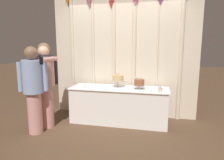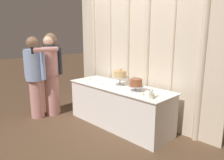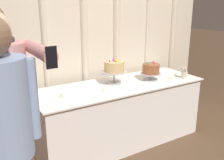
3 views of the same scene
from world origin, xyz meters
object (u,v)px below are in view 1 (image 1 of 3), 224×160
object	(u,v)px
tealight_near_right	(150,91)
tealight_far_left	(85,86)
cake_table	(119,105)
tealight_near_left	(104,88)
guest_girl_blue_dress	(45,84)
tealight_far_right	(160,90)
guest_man_dark_suit	(33,87)
cake_display_nearleft	(118,78)
guest_man_pink_jacket	(46,81)
cake_display_nearright	(139,83)
flower_vase	(160,89)

from	to	relation	value
tealight_near_right	tealight_far_left	bearing A→B (deg)	175.84
cake_table	tealight_near_left	bearing A→B (deg)	-157.51
guest_girl_blue_dress	tealight_near_right	bearing A→B (deg)	12.36
tealight_far_right	guest_man_dark_suit	bearing A→B (deg)	-159.58
tealight_near_left	tealight_far_right	distance (m)	1.11
cake_display_nearleft	tealight_far_left	xyz separation A→B (m)	(-0.69, -0.12, -0.18)
cake_display_nearleft	guest_man_pink_jacket	size ratio (longest dim) A/B	0.19
guest_girl_blue_dress	guest_man_dark_suit	bearing A→B (deg)	-102.55
tealight_near_left	guest_man_pink_jacket	bearing A→B (deg)	-159.78
cake_table	tealight_far_right	bearing A→B (deg)	-2.86
tealight_far_left	guest_man_pink_jacket	world-z (taller)	guest_man_pink_jacket
cake_display_nearright	guest_man_dark_suit	world-z (taller)	guest_man_dark_suit
tealight_far_left	tealight_far_right	distance (m)	1.55
guest_man_pink_jacket	tealight_near_left	bearing A→B (deg)	20.22
cake_table	cake_display_nearleft	size ratio (longest dim) A/B	6.59
tealight_near_left	tealight_far_right	world-z (taller)	tealight_near_left
cake_display_nearright	guest_man_pink_jacket	bearing A→B (deg)	-165.02
tealight_far_left	tealight_far_right	size ratio (longest dim) A/B	0.94
guest_man_dark_suit	guest_man_pink_jacket	bearing A→B (deg)	84.00
cake_display_nearleft	tealight_far_right	size ratio (longest dim) A/B	7.10
cake_table	guest_girl_blue_dress	distance (m)	1.54
cake_table	cake_display_nearleft	distance (m)	0.56
tealight_near_left	guest_man_pink_jacket	world-z (taller)	guest_man_pink_jacket
flower_vase	tealight_near_right	world-z (taller)	flower_vase
cake_display_nearleft	guest_man_dark_suit	distance (m)	1.65
tealight_near_right	tealight_far_right	xyz separation A→B (m)	(0.18, 0.11, -0.00)
guest_man_dark_suit	cake_display_nearleft	bearing A→B (deg)	34.58
tealight_near_right	guest_girl_blue_dress	distance (m)	2.03
cake_display_nearright	tealight_near_right	world-z (taller)	cake_display_nearright
cake_display_nearright	tealight_near_left	size ratio (longest dim) A/B	6.28
tealight_near_right	tealight_far_right	world-z (taller)	tealight_near_right
cake_display_nearright	cake_display_nearleft	bearing A→B (deg)	166.36
tealight_far_right	cake_display_nearleft	bearing A→B (deg)	172.67
cake_display_nearright	tealight_far_left	size ratio (longest dim) A/B	6.10
cake_display_nearright	guest_man_dark_suit	size ratio (longest dim) A/B	0.16
tealight_far_left	tealight_near_left	bearing A→B (deg)	-9.29
tealight_near_right	guest_man_pink_jacket	distance (m)	2.05
cake_display_nearleft	guest_girl_blue_dress	bearing A→B (deg)	-153.33
guest_man_dark_suit	cake_table	bearing A→B (deg)	31.79
tealight_far_left	cake_display_nearleft	bearing A→B (deg)	9.72
cake_table	tealight_far_right	world-z (taller)	tealight_far_right
cake_display_nearleft	tealight_near_right	bearing A→B (deg)	-17.67
flower_vase	tealight_far_right	xyz separation A→B (m)	(0.00, 0.15, -0.05)
cake_display_nearleft	cake_display_nearright	distance (m)	0.47
cake_display_nearleft	tealight_far_right	bearing A→B (deg)	-7.33
cake_table	cake_display_nearright	size ratio (longest dim) A/B	8.18
cake_table	guest_man_pink_jacket	bearing A→B (deg)	-159.29
cake_display_nearleft	tealight_far_right	world-z (taller)	cake_display_nearleft
flower_vase	guest_man_pink_jacket	distance (m)	2.21
tealight_near_left	tealight_near_right	distance (m)	0.93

